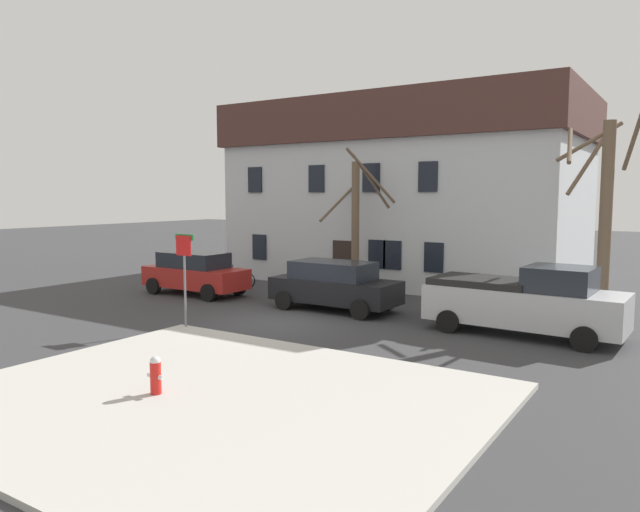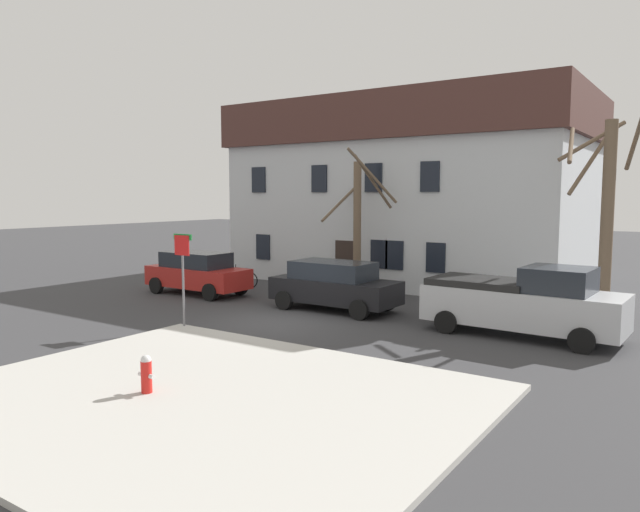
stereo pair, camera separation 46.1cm
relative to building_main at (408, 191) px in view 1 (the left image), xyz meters
name	(u,v)px [view 1 (the left image)]	position (x,y,z in m)	size (l,w,h in m)	color
ground_plane	(279,322)	(0.85, -11.67, -4.27)	(120.00, 120.00, 0.00)	#38383A
sidewalk_slab	(211,399)	(4.11, -18.30, -4.21)	(10.54, 8.66, 0.12)	#B7B5AD
building_main	(408,191)	(0.00, 0.00, 0.00)	(16.10, 9.46, 8.41)	silver
tree_bare_near	(356,222)	(0.26, -5.60, -1.29)	(2.86, 2.84, 5.88)	brown
tree_bare_mid	(603,210)	(9.42, -5.74, -0.67)	(2.64, 3.01, 6.62)	brown
car_red_wagon	(195,273)	(-5.26, -9.24, -3.37)	(4.56, 1.97, 1.74)	#AD231E
car_black_wagon	(334,285)	(1.29, -8.97, -3.37)	(4.61, 2.11, 1.74)	black
pickup_truck_silver	(525,301)	(7.91, -9.18, -3.27)	(5.62, 2.40, 2.08)	#B7BABF
fire_hydrant	(156,374)	(3.12, -18.80, -3.75)	(0.42, 0.22, 0.77)	red
street_sign_pole	(184,264)	(-0.83, -14.11, -2.24)	(0.76, 0.07, 2.91)	slate
bicycle_leaning	(237,280)	(-4.98, -6.97, -3.90)	(1.69, 0.54, 1.03)	black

